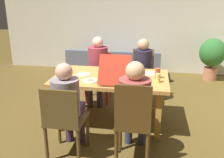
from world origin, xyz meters
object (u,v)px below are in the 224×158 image
chair_1 (142,75)px  potted_plant (212,55)px  person_3 (135,102)px  dining_table (111,82)px  plate_2 (151,73)px  drinking_glass_2 (143,76)px  pizza_box_0 (117,75)px  person_1 (142,67)px  drinking_glass_1 (124,65)px  couch (114,67)px  chair_3 (133,123)px  drinking_glass_0 (158,78)px  chair_2 (64,120)px  person_0 (97,64)px  plate_0 (90,80)px  person_2 (67,100)px  chair_0 (99,73)px  drinking_glass_3 (158,73)px  plate_1 (83,75)px

chair_1 → potted_plant: potted_plant is taller
chair_1 → person_3: 1.75m
dining_table → plate_2: (0.57, 0.23, 0.09)m
plate_2 → drinking_glass_2: (-0.11, -0.35, 0.06)m
dining_table → pizza_box_0: size_ratio=2.63×
person_1 → drinking_glass_1: bearing=-122.6°
drinking_glass_2 → couch: size_ratio=0.07×
chair_1 → chair_3: size_ratio=0.96×
couch → drinking_glass_0: bearing=-67.4°
chair_2 → drinking_glass_2: (0.84, 0.85, 0.31)m
person_0 → plate_0: bearing=-82.6°
pizza_box_0 → plate_2: bearing=35.1°
dining_table → person_2: (-0.38, -0.83, 0.03)m
chair_2 → pizza_box_0: 1.04m
person_0 → drinking_glass_2: 1.23m
chair_2 → person_3: person_3 is taller
person_1 → plate_2: (0.16, -0.57, 0.06)m
chair_3 → drinking_glass_2: (0.05, 0.82, 0.29)m
chair_1 → drinking_glass_0: bearing=-76.7°
person_1 → person_3: (-0.00, -1.60, 0.02)m
dining_table → person_3: (0.42, -0.80, 0.06)m
chair_2 → person_2: (-0.00, 0.15, 0.18)m
drinking_glass_1 → drinking_glass_0: bearing=-44.5°
chair_0 → chair_3: 2.02m
person_2 → plate_0: bearing=77.1°
drinking_glass_1 → drinking_glass_3: drinking_glass_3 is taller
dining_table → drinking_glass_3: (0.67, 0.03, 0.16)m
drinking_glass_3 → drinking_glass_2: bearing=-142.8°
drinking_glass_0 → couch: size_ratio=0.06×
drinking_glass_2 → potted_plant: size_ratio=0.15×
person_3 → drinking_glass_0: person_3 is taller
pizza_box_0 → plate_0: (-0.35, -0.15, -0.04)m
dining_table → plate_1: 0.42m
plate_0 → chair_1: bearing=60.9°
chair_0 → plate_2: chair_0 is taller
pizza_box_0 → person_2: bearing=-123.6°
chair_3 → potted_plant: chair_3 is taller
person_1 → drinking_glass_0: size_ratio=9.51×
person_1 → dining_table: bearing=-117.6°
dining_table → person_1: person_1 is taller
chair_1 → person_3: (0.00, -1.73, 0.22)m
person_1 → plate_0: size_ratio=5.49×
person_1 → couch: 1.63m
potted_plant → pizza_box_0: bearing=-125.5°
chair_1 → chair_3: chair_3 is taller
chair_1 → person_3: bearing=-90.0°
plate_0 → drinking_glass_2: drinking_glass_2 is taller
dining_table → drinking_glass_0: bearing=-13.0°
person_2 → pizza_box_0: (0.48, 0.73, 0.11)m
person_1 → chair_3: bearing=-90.0°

